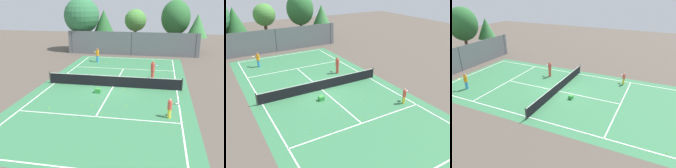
# 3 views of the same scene
# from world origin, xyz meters

# --- Properties ---
(ground_plane) EXTENTS (80.00, 80.00, 0.00)m
(ground_plane) POSITION_xyz_m (0.00, 0.00, 0.00)
(ground_plane) COLOR brown
(court_surface) EXTENTS (13.00, 25.00, 0.01)m
(court_surface) POSITION_xyz_m (0.00, 0.00, 0.00)
(court_surface) COLOR #387A4C
(court_surface) RESTS_ON ground_plane
(tennis_net) EXTENTS (11.90, 0.10, 1.10)m
(tennis_net) POSITION_xyz_m (0.00, 0.00, 0.51)
(tennis_net) COLOR #333833
(tennis_net) RESTS_ON ground_plane
(perimeter_fence) EXTENTS (18.00, 0.12, 3.20)m
(perimeter_fence) POSITION_xyz_m (0.00, 14.00, 1.60)
(perimeter_fence) COLOR slate
(perimeter_fence) RESTS_ON ground_plane
(tree_1) EXTENTS (3.27, 3.27, 6.04)m
(tree_1) POSITION_xyz_m (-0.03, 18.85, 4.35)
(tree_1) COLOR brown
(tree_1) RESTS_ON ground_plane
(tree_2) EXTENTS (4.26, 4.67, 7.38)m
(tree_2) POSITION_xyz_m (5.89, 19.44, 4.80)
(tree_2) COLOR brown
(tree_2) RESTS_ON ground_plane
(tree_3) EXTENTS (2.93, 2.93, 5.46)m
(tree_3) POSITION_xyz_m (8.90, 17.79, 3.81)
(tree_3) COLOR brown
(tree_3) RESTS_ON ground_plane
(tree_4) EXTENTS (3.37, 3.37, 5.97)m
(tree_4) POSITION_xyz_m (-4.53, 17.08, 4.08)
(tree_4) COLOR brown
(tree_4) RESTS_ON ground_plane
(player_0) EXTENTS (0.82, 0.84, 1.71)m
(player_0) POSITION_xyz_m (-3.63, 9.17, 0.88)
(player_0) COLOR #388CD8
(player_0) RESTS_ON ground_plane
(player_1) EXTENTS (0.85, 0.63, 1.35)m
(player_1) POSITION_xyz_m (4.75, -5.68, 0.70)
(player_1) COLOR yellow
(player_1) RESTS_ON ground_plane
(player_2) EXTENTS (0.79, 0.90, 1.84)m
(player_2) POSITION_xyz_m (3.32, 2.89, 0.95)
(player_2) COLOR #E54C3F
(player_2) RESTS_ON ground_plane
(ball_crate) EXTENTS (0.47, 0.38, 0.43)m
(ball_crate) POSITION_xyz_m (-0.96, -1.80, 0.18)
(ball_crate) COLOR green
(ball_crate) RESTS_ON ground_plane
(tennis_ball_0) EXTENTS (0.07, 0.07, 0.07)m
(tennis_ball_0) POSITION_xyz_m (-0.72, -4.63, 0.03)
(tennis_ball_0) COLOR #CCE533
(tennis_ball_0) RESTS_ON ground_plane
(tennis_ball_1) EXTENTS (0.07, 0.07, 0.07)m
(tennis_ball_1) POSITION_xyz_m (-3.61, -5.66, 0.03)
(tennis_ball_1) COLOR #CCE533
(tennis_ball_1) RESTS_ON ground_plane
(tennis_ball_2) EXTENTS (0.07, 0.07, 0.07)m
(tennis_ball_2) POSITION_xyz_m (-1.18, 0.48, 0.03)
(tennis_ball_2) COLOR #CCE533
(tennis_ball_2) RESTS_ON ground_plane
(tennis_ball_3) EXTENTS (0.07, 0.07, 0.07)m
(tennis_ball_3) POSITION_xyz_m (-3.67, 5.70, 0.03)
(tennis_ball_3) COLOR #CCE533
(tennis_ball_3) RESTS_ON ground_plane
(tennis_ball_4) EXTENTS (0.07, 0.07, 0.07)m
(tennis_ball_4) POSITION_xyz_m (1.70, -4.16, 0.03)
(tennis_ball_4) COLOR #CCE533
(tennis_ball_4) RESTS_ON ground_plane
(tennis_ball_5) EXTENTS (0.07, 0.07, 0.07)m
(tennis_ball_5) POSITION_xyz_m (1.03, -0.68, 0.03)
(tennis_ball_5) COLOR #CCE533
(tennis_ball_5) RESTS_ON ground_plane
(tennis_ball_6) EXTENTS (0.07, 0.07, 0.07)m
(tennis_ball_6) POSITION_xyz_m (-1.31, 9.84, 0.03)
(tennis_ball_6) COLOR #CCE533
(tennis_ball_6) RESTS_ON ground_plane
(tennis_ball_8) EXTENTS (0.07, 0.07, 0.07)m
(tennis_ball_8) POSITION_xyz_m (5.39, 3.70, 0.03)
(tennis_ball_8) COLOR #CCE533
(tennis_ball_8) RESTS_ON ground_plane
(tennis_ball_9) EXTENTS (0.07, 0.07, 0.07)m
(tennis_ball_9) POSITION_xyz_m (0.23, -5.88, 0.03)
(tennis_ball_9) COLOR #CCE533
(tennis_ball_9) RESTS_ON ground_plane
(tennis_ball_10) EXTENTS (0.07, 0.07, 0.07)m
(tennis_ball_10) POSITION_xyz_m (2.93, -3.05, 0.03)
(tennis_ball_10) COLOR #CCE533
(tennis_ball_10) RESTS_ON ground_plane
(tennis_ball_11) EXTENTS (0.07, 0.07, 0.07)m
(tennis_ball_11) POSITION_xyz_m (-2.15, 2.61, 0.03)
(tennis_ball_11) COLOR #CCE533
(tennis_ball_11) RESTS_ON ground_plane
(tennis_ball_12) EXTENTS (0.07, 0.07, 0.07)m
(tennis_ball_12) POSITION_xyz_m (-2.40, 8.63, 0.03)
(tennis_ball_12) COLOR #CCE533
(tennis_ball_12) RESTS_ON ground_plane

